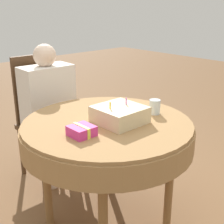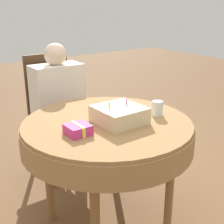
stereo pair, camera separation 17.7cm
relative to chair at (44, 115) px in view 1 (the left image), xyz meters
The scene contains 6 objects.
dining_table 0.87m from the chair, 95.41° to the right, with size 1.00×1.00×0.72m.
chair is the anchor object (origin of this frame).
person 0.17m from the chair, 91.19° to the right, with size 0.39×0.31×1.08m.
birthday_cake 0.96m from the chair, 92.41° to the right, with size 0.25×0.25×0.13m.
drinking_glass 1.02m from the chair, 77.19° to the right, with size 0.07×0.07×0.09m.
gift_box 1.01m from the chair, 108.65° to the right, with size 0.12×0.12×0.06m.
Camera 1 is at (-1.10, -1.25, 1.37)m, focal length 50.00 mm.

